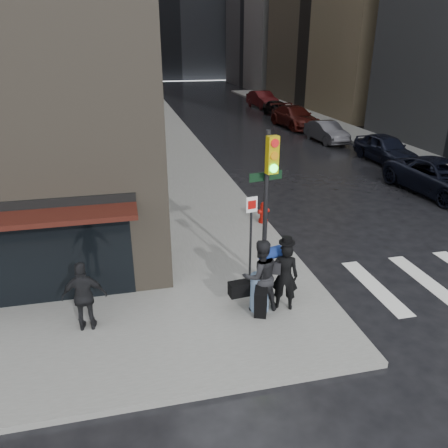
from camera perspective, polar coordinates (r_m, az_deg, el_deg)
The scene contains 14 objects.
ground at distance 10.84m, azimuth 5.56°, elevation -13.00°, with size 140.00×140.00×0.00m, color black.
sidewalk_left at distance 35.97m, azimuth -8.29°, elevation 12.50°, with size 4.00×50.00×0.15m, color slate.
sidewalk_right at distance 39.45m, azimuth 12.16°, elevation 13.12°, with size 3.00×50.00×0.15m, color slate.
man_overcoat at distance 10.76m, azimuth 7.32°, elevation -7.24°, with size 1.29×0.88×1.96m.
man_jeans at distance 10.64m, azimuth 4.69°, elevation -6.73°, with size 1.36×0.81×1.88m.
man_greycoat at distance 10.46m, azimuth -17.76°, elevation -9.00°, with size 1.02×0.48×1.70m.
traffic_light at distance 11.22m, azimuth 5.63°, elevation 4.60°, with size 1.03×0.55×4.17m.
fire_hydrant at distance 16.07m, azimuth 5.17°, elevation 1.43°, with size 0.45×0.35×0.79m.
parked_car_0 at distance 21.65m, azimuth 26.48°, elevation 5.45°, with size 2.51×5.44×1.51m, color black.
parked_car_1 at distance 26.54m, azimuth 20.31°, elevation 9.26°, with size 1.81×4.49×1.53m, color black.
parked_car_2 at distance 30.97m, azimuth 13.25°, elevation 11.65°, with size 1.44×4.12×1.36m, color #3C3C41.
parked_car_3 at distance 36.04m, azimuth 9.23°, elevation 13.65°, with size 2.27×5.59×1.62m, color #3F100C.
parked_car_4 at distance 41.51m, azimuth 6.99°, elevation 14.78°, with size 1.65×4.11×1.40m, color black.
parked_car_5 at distance 46.95m, azimuth 5.03°, elevation 15.91°, with size 1.74×4.99×1.64m, color #430D0F.
Camera 1 is at (-2.97, -8.30, 6.31)m, focal length 35.00 mm.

